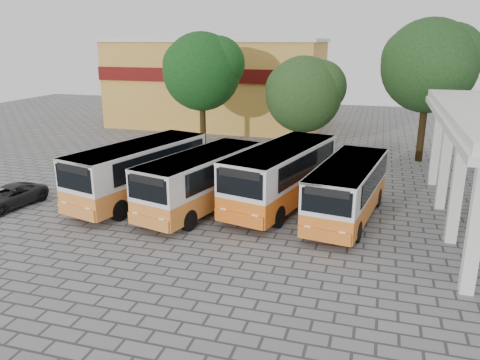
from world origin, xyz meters
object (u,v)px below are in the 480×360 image
(bus_centre_right, at_px, (282,173))
(bus_centre_left, at_px, (202,178))
(bus_far_right, at_px, (348,187))
(bus_far_left, at_px, (139,169))
(parked_car, at_px, (9,197))

(bus_centre_right, bearing_deg, bus_centre_left, -141.93)
(bus_centre_right, xyz_separation_m, bus_far_right, (3.36, -0.97, -0.18))
(bus_far_left, height_order, parked_car, bus_far_left)
(bus_far_left, height_order, bus_centre_right, bus_centre_right)
(bus_centre_left, xyz_separation_m, parked_car, (-9.58, -2.49, -1.11))
(bus_centre_right, relative_size, bus_far_right, 1.13)
(bus_far_right, xyz_separation_m, parked_car, (-16.61, -3.20, -1.05))
(bus_far_left, height_order, bus_far_right, bus_far_left)
(bus_far_left, relative_size, parked_car, 2.28)
(bus_far_left, distance_m, bus_centre_left, 3.63)
(bus_centre_right, bearing_deg, bus_far_right, -2.55)
(bus_centre_left, bearing_deg, bus_centre_right, 38.69)
(bus_centre_left, bearing_deg, bus_far_left, -171.41)
(bus_centre_left, relative_size, parked_car, 2.15)
(bus_far_left, distance_m, bus_far_right, 10.65)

